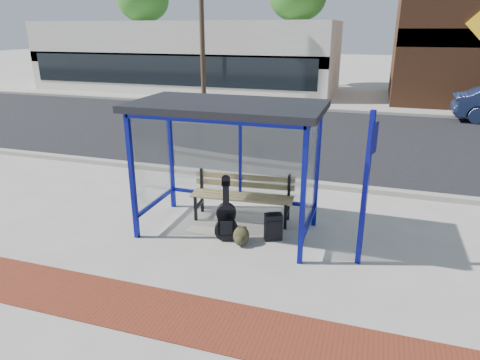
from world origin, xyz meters
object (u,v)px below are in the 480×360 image
(suitcase, at_px, (273,227))
(bench, at_px, (243,194))
(guitar_bag, at_px, (226,219))
(backpack, at_px, (241,236))

(suitcase, bearing_deg, bench, 114.12)
(bench, bearing_deg, suitcase, -45.84)
(guitar_bag, distance_m, suitcase, 0.86)
(suitcase, xyz_separation_m, backpack, (-0.49, -0.39, -0.08))
(bench, height_order, backpack, bench)
(guitar_bag, distance_m, backpack, 0.41)
(bench, distance_m, guitar_bag, 1.00)
(guitar_bag, relative_size, backpack, 3.33)
(bench, xyz_separation_m, backpack, (0.31, -1.08, -0.37))
(suitcase, height_order, backpack, suitcase)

